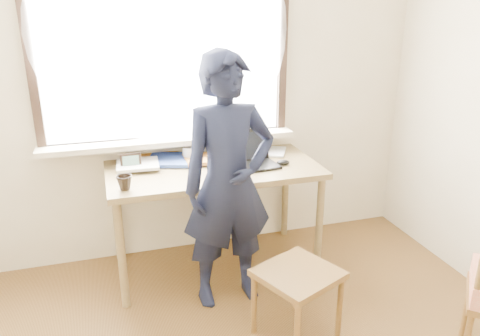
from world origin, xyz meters
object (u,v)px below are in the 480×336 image
object	(u,v)px
mug_white	(191,153)
person	(229,183)
mug_dark	(125,183)
laptop	(250,157)
work_chair	(298,281)
desk	(214,178)

from	to	relation	value
mug_white	person	distance (m)	0.60
mug_dark	person	size ratio (longest dim) A/B	0.06
laptop	mug_white	xyz separation A→B (m)	(-0.37, 0.22, -0.00)
person	work_chair	bearing A→B (deg)	-64.97
laptop	work_chair	size ratio (longest dim) A/B	0.67
laptop	mug_dark	world-z (taller)	laptop
desk	mug_white	size ratio (longest dim) A/B	11.38
desk	work_chair	size ratio (longest dim) A/B	2.69
work_chair	mug_white	bearing A→B (deg)	109.70
desk	mug_white	world-z (taller)	mug_white
desk	work_chair	world-z (taller)	desk
mug_white	work_chair	distance (m)	1.25
person	mug_white	bearing A→B (deg)	97.23
work_chair	laptop	bearing A→B (deg)	91.00
desk	mug_dark	bearing A→B (deg)	-158.95
mug_white	laptop	bearing A→B (deg)	-30.96
desk	person	size ratio (longest dim) A/B	0.90
laptop	mug_white	bearing A→B (deg)	149.04
desk	mug_white	bearing A→B (deg)	121.39
laptop	work_chair	xyz separation A→B (m)	(0.01, -0.86, -0.48)
desk	person	world-z (taller)	person
mug_white	desk	bearing A→B (deg)	-58.61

